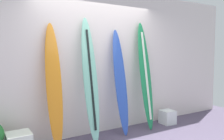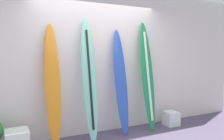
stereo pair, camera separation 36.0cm
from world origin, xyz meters
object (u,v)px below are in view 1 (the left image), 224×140
Objects in this scene: surfboard_sunset at (54,86)px; surfboard_seafoam at (90,79)px; display_block_left at (167,117)px; surfboard_cobalt at (120,82)px; surfboard_emerald at (145,75)px.

surfboard_sunset is 0.63m from surfboard_seafoam.
surfboard_cobalt is at bearing 177.38° from display_block_left.
surfboard_emerald reaches higher than surfboard_sunset.
surfboard_sunset is at bearing 173.53° from surfboard_seafoam.
surfboard_emerald is at bearing 0.25° from surfboard_cobalt.
surfboard_seafoam is 7.46× the size of display_block_left.
display_block_left is at bearing -2.03° from surfboard_sunset.
display_block_left is (2.48, -0.09, -0.86)m from surfboard_sunset.
surfboard_cobalt is at bearing -1.47° from surfboard_sunset.
surfboard_seafoam is at bearing -178.17° from surfboard_emerald.
surfboard_sunset is at bearing 177.97° from display_block_left.
surfboard_sunset is 1.02× the size of surfboard_cobalt.
display_block_left is at bearing -2.62° from surfboard_cobalt.
surfboard_emerald is 1.11m from display_block_left.
surfboard_emerald is 7.42× the size of display_block_left.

